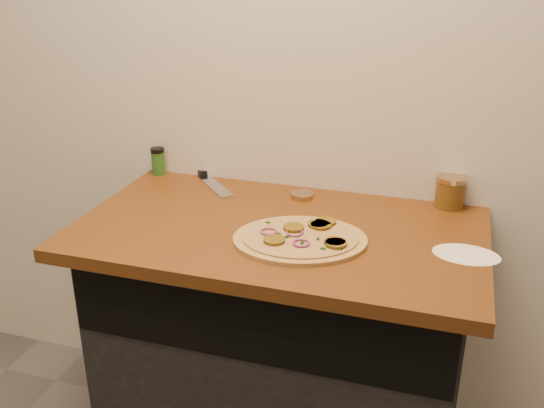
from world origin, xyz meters
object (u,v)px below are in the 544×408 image
(chefs_knife, at_px, (205,176))
(salsa_jar, at_px, (450,191))
(pizza, at_px, (301,238))
(spice_shaker, at_px, (158,161))

(chefs_knife, relative_size, salsa_jar, 2.72)
(chefs_knife, bearing_deg, pizza, -40.37)
(salsa_jar, height_order, spice_shaker, salsa_jar)
(salsa_jar, bearing_deg, pizza, -135.43)
(salsa_jar, xyz_separation_m, spice_shaker, (-1.02, 0.00, -0.00))
(salsa_jar, bearing_deg, spice_shaker, 180.00)
(chefs_knife, distance_m, salsa_jar, 0.85)
(pizza, xyz_separation_m, salsa_jar, (0.39, 0.38, 0.04))
(pizza, relative_size, chefs_knife, 1.62)
(pizza, bearing_deg, chefs_knife, 139.63)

